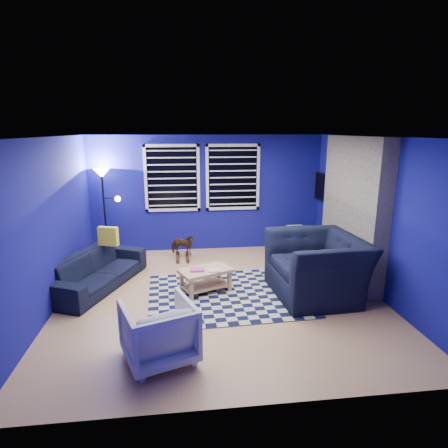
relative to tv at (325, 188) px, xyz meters
name	(u,v)px	position (x,y,z in m)	size (l,w,h in m)	color
floor	(220,296)	(-2.45, -2.00, -1.40)	(5.00, 5.00, 0.00)	tan
ceiling	(220,137)	(-2.45, -2.00, 1.10)	(5.00, 5.00, 0.00)	white
wall_back	(208,194)	(-2.45, 0.50, -0.15)	(5.00, 5.00, 0.00)	navy
wall_left	(49,225)	(-4.95, -2.00, -0.15)	(5.00, 5.00, 0.00)	navy
wall_right	(375,216)	(0.05, -2.00, -0.15)	(5.00, 5.00, 0.00)	navy
fireplace	(352,213)	(-0.09, -1.50, -0.20)	(0.65, 2.00, 2.50)	gray
window_left	(172,178)	(-3.20, 0.46, 0.20)	(1.17, 0.06, 1.42)	black
window_right	(233,177)	(-1.90, 0.46, 0.20)	(1.17, 0.06, 1.42)	black
tv	(325,188)	(0.00, 0.00, 0.00)	(0.07, 1.00, 0.58)	black
rug	(227,295)	(-2.33, -1.99, -1.39)	(2.50, 2.00, 0.02)	black
sofa	(97,270)	(-4.48, -1.38, -1.10)	(0.80, 2.04, 0.60)	black
armchair_big	(317,266)	(-0.91, -2.13, -0.91)	(1.31, 1.50, 0.97)	black
armchair_bent	(159,331)	(-3.34, -3.61, -1.04)	(0.76, 0.79, 0.72)	gray
rocking_horse	(182,245)	(-3.03, -0.12, -1.10)	(0.54, 0.24, 0.45)	#4C2D18
coffee_table	(205,275)	(-2.67, -1.81, -1.12)	(0.94, 0.76, 0.41)	tan
cabinet	(295,241)	(-0.61, -0.05, -1.13)	(0.64, 0.45, 0.60)	tan
floor_lamp	(104,185)	(-4.58, 0.25, 0.10)	(0.50, 0.31, 1.84)	black
throw_pillow	(108,236)	(-4.33, -0.95, -0.64)	(0.35, 0.11, 0.34)	yellow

